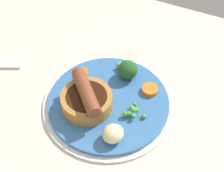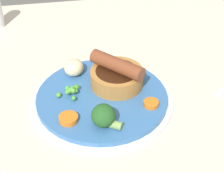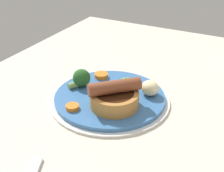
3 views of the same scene
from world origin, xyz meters
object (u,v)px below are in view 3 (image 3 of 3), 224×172
at_px(sausage_pudding, 115,97).
at_px(potato_chunk_0, 150,88).
at_px(carrot_slice_3, 101,75).
at_px(carrot_slice_0, 72,107).
at_px(broccoli_floret_near, 81,78).
at_px(dinner_plate, 110,99).
at_px(pea_pile, 125,81).

relative_size(sausage_pudding, potato_chunk_0, 2.46).
height_order(sausage_pudding, potato_chunk_0, sausage_pudding).
bearing_deg(carrot_slice_3, carrot_slice_0, -174.07).
height_order(broccoli_floret_near, potato_chunk_0, broccoli_floret_near).
height_order(dinner_plate, carrot_slice_0, carrot_slice_0).
height_order(carrot_slice_0, carrot_slice_3, carrot_slice_3).
bearing_deg(sausage_pudding, broccoli_floret_near, 115.50).
bearing_deg(carrot_slice_3, potato_chunk_0, -99.42).
height_order(broccoli_floret_near, carrot_slice_0, broccoli_floret_near).
height_order(pea_pile, carrot_slice_0, pea_pile).
xyz_separation_m(sausage_pudding, pea_pile, (0.09, 0.02, -0.01)).
xyz_separation_m(dinner_plate, pea_pile, (0.05, -0.01, 0.02)).
height_order(sausage_pudding, carrot_slice_3, sausage_pudding).
distance_m(sausage_pudding, potato_chunk_0, 0.09).
bearing_deg(potato_chunk_0, carrot_slice_3, 80.58).
distance_m(pea_pile, carrot_slice_0, 0.15).
height_order(dinner_plate, broccoli_floret_near, broccoli_floret_near).
distance_m(potato_chunk_0, carrot_slice_0, 0.17).
height_order(dinner_plate, potato_chunk_0, potato_chunk_0).
distance_m(carrot_slice_0, carrot_slice_3, 0.15).
distance_m(pea_pile, carrot_slice_3, 0.07).
relative_size(sausage_pudding, broccoli_floret_near, 1.93).
xyz_separation_m(carrot_slice_0, carrot_slice_3, (0.15, 0.02, 0.00)).
bearing_deg(carrot_slice_0, potato_chunk_0, -43.24).
bearing_deg(pea_pile, potato_chunk_0, -100.33).
bearing_deg(potato_chunk_0, broccoli_floret_near, 103.12).
bearing_deg(pea_pile, carrot_slice_0, 158.76).
distance_m(dinner_plate, sausage_pudding, 0.05).
xyz_separation_m(dinner_plate, potato_chunk_0, (0.04, -0.07, 0.02)).
distance_m(dinner_plate, broccoli_floret_near, 0.08).
distance_m(sausage_pudding, carrot_slice_3, 0.13).
height_order(pea_pile, potato_chunk_0, potato_chunk_0).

